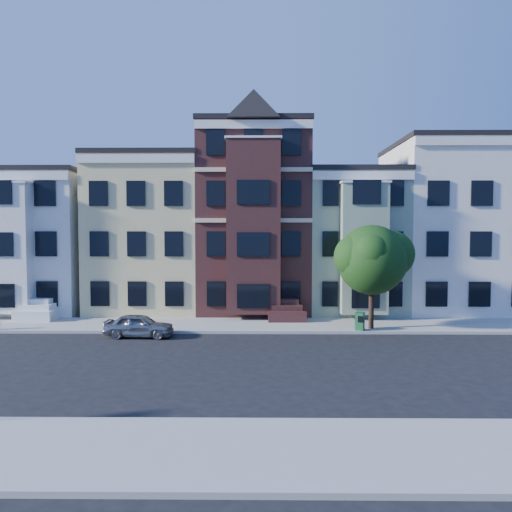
{
  "coord_description": "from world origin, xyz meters",
  "views": [
    {
      "loc": [
        0.44,
        -19.76,
        5.43
      ],
      "look_at": [
        0.21,
        3.76,
        4.2
      ],
      "focal_mm": 35.0,
      "sensor_mm": 36.0,
      "label": 1
    }
  ],
  "objects": [
    {
      "name": "ground",
      "position": [
        0.0,
        0.0,
        0.0
      ],
      "size": [
        120.0,
        120.0,
        0.0
      ],
      "primitive_type": "plane",
      "color": "black"
    },
    {
      "name": "far_sidewalk",
      "position": [
        0.0,
        8.0,
        0.07
      ],
      "size": [
        60.0,
        4.0,
        0.15
      ],
      "primitive_type": "cube",
      "color": "#9E9B93",
      "rests_on": "ground"
    },
    {
      "name": "near_sidewalk",
      "position": [
        0.0,
        -8.0,
        0.07
      ],
      "size": [
        60.0,
        4.0,
        0.15
      ],
      "primitive_type": "cube",
      "color": "#9E9B93",
      "rests_on": "ground"
    },
    {
      "name": "house_white",
      "position": [
        -15.0,
        14.5,
        4.5
      ],
      "size": [
        8.0,
        9.0,
        9.0
      ],
      "primitive_type": "cube",
      "color": "white",
      "rests_on": "ground"
    },
    {
      "name": "house_yellow",
      "position": [
        -7.0,
        14.5,
        5.0
      ],
      "size": [
        7.0,
        9.0,
        10.0
      ],
      "primitive_type": "cube",
      "color": "beige",
      "rests_on": "ground"
    },
    {
      "name": "house_brown",
      "position": [
        0.0,
        14.5,
        6.0
      ],
      "size": [
        7.0,
        9.0,
        12.0
      ],
      "primitive_type": "cube",
      "color": "#3C1D1A",
      "rests_on": "ground"
    },
    {
      "name": "house_green",
      "position": [
        6.5,
        14.5,
        4.5
      ],
      "size": [
        6.0,
        9.0,
        9.0
      ],
      "primitive_type": "cube",
      "color": "gray",
      "rests_on": "ground"
    },
    {
      "name": "house_cream",
      "position": [
        13.5,
        14.5,
        5.5
      ],
      "size": [
        8.0,
        9.0,
        11.0
      ],
      "primitive_type": "cube",
      "color": "white",
      "rests_on": "ground"
    },
    {
      "name": "street_tree",
      "position": [
        6.37,
        6.87,
        3.58
      ],
      "size": [
        6.87,
        6.87,
        6.86
      ],
      "primitive_type": null,
      "rotation": [
        0.0,
        0.0,
        0.18
      ],
      "color": "#244D1A",
      "rests_on": "far_sidewalk"
    },
    {
      "name": "parked_car",
      "position": [
        -5.73,
        5.2,
        0.59
      ],
      "size": [
        3.55,
        1.57,
        1.19
      ],
      "primitive_type": "imported",
      "rotation": [
        0.0,
        0.0,
        1.52
      ],
      "color": "gray",
      "rests_on": "ground"
    },
    {
      "name": "newspaper_box",
      "position": [
        5.65,
        6.3,
        0.63
      ],
      "size": [
        0.55,
        0.53,
        0.96
      ],
      "primitive_type": "cube",
      "rotation": [
        0.0,
        0.0,
        -0.43
      ],
      "color": "#1B582E",
      "rests_on": "far_sidewalk"
    }
  ]
}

